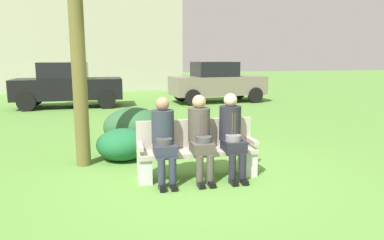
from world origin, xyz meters
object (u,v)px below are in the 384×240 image
at_px(parked_car_near, 68,85).
at_px(parked_car_far, 217,82).
at_px(seated_man_middle, 201,133).
at_px(park_bench, 197,151).
at_px(shrub_mid_lawn, 122,144).
at_px(seated_man_left, 164,136).
at_px(shrub_near_bench, 134,126).
at_px(seated_man_right, 232,131).

bearing_deg(parked_car_near, parked_car_far, 2.60).
xyz_separation_m(seated_man_middle, parked_car_far, (3.00, 9.19, 0.11)).
distance_m(park_bench, shrub_mid_lawn, 1.64).
bearing_deg(seated_man_left, seated_man_middle, 0.17).
bearing_deg(seated_man_left, shrub_mid_lawn, 113.64).
bearing_deg(seated_man_left, parked_car_near, 104.80).
relative_size(park_bench, seated_man_left, 1.44).
xyz_separation_m(shrub_near_bench, parked_car_near, (-2.05, 6.44, 0.44)).
distance_m(seated_man_left, seated_man_middle, 0.56).
relative_size(shrub_near_bench, shrub_mid_lawn, 1.37).
distance_m(shrub_near_bench, parked_car_far, 7.76).
distance_m(park_bench, seated_man_middle, 0.33).
xyz_separation_m(seated_man_right, shrub_near_bench, (-1.37, 2.48, -0.33)).
height_order(park_bench, seated_man_right, seated_man_right).
xyz_separation_m(seated_man_right, parked_car_near, (-3.42, 8.92, 0.11)).
height_order(seated_man_middle, parked_car_far, parked_car_far).
bearing_deg(seated_man_right, seated_man_left, -179.84).
relative_size(shrub_mid_lawn, parked_car_near, 0.24).
relative_size(seated_man_left, seated_man_right, 0.98).
bearing_deg(parked_car_near, park_bench, -71.77).
relative_size(park_bench, seated_man_right, 1.41).
height_order(shrub_near_bench, parked_car_near, parked_car_near).
bearing_deg(seated_man_left, park_bench, 13.82).
bearing_deg(seated_man_left, shrub_near_bench, 96.99).
height_order(park_bench, shrub_near_bench, park_bench).
height_order(seated_man_middle, parked_car_near, parked_car_near).
bearing_deg(seated_man_right, shrub_mid_lawn, 141.23).
relative_size(park_bench, parked_car_far, 0.46).
xyz_separation_m(park_bench, seated_man_right, (0.53, -0.13, 0.31)).
xyz_separation_m(seated_man_middle, seated_man_right, (0.50, 0.00, 0.01)).
bearing_deg(shrub_near_bench, seated_man_left, -83.01).
relative_size(park_bench, parked_car_near, 0.47).
height_order(shrub_near_bench, shrub_mid_lawn, shrub_near_bench).
bearing_deg(parked_car_far, seated_man_middle, -108.07).
relative_size(seated_man_middle, parked_car_near, 0.33).
distance_m(seated_man_middle, parked_car_near, 9.39).
relative_size(parked_car_near, parked_car_far, 0.97).
xyz_separation_m(shrub_near_bench, shrub_mid_lawn, (-0.27, -1.16, -0.11)).
bearing_deg(seated_man_right, shrub_near_bench, 118.90).
bearing_deg(parked_car_far, park_bench, -108.47).
relative_size(shrub_mid_lawn, parked_car_far, 0.23).
xyz_separation_m(seated_man_middle, shrub_near_bench, (-0.87, 2.48, -0.32)).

